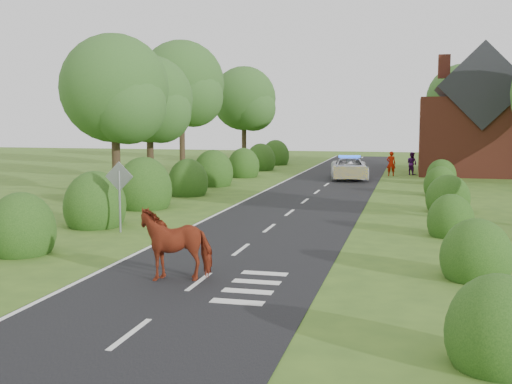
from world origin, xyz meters
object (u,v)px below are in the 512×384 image
(road_sign, at_px, (119,186))
(pedestrian_purple, at_px, (412,164))
(police_van, at_px, (349,168))
(pedestrian_red, at_px, (391,164))
(cow, at_px, (176,249))

(road_sign, bearing_deg, pedestrian_purple, 69.19)
(police_van, height_order, pedestrian_red, pedestrian_red)
(cow, height_order, pedestrian_purple, pedestrian_purple)
(pedestrian_red, bearing_deg, pedestrian_purple, -145.49)
(road_sign, relative_size, pedestrian_purple, 1.54)
(cow, distance_m, police_van, 27.81)
(cow, relative_size, pedestrian_purple, 1.30)
(police_van, bearing_deg, cow, -101.06)
(road_sign, height_order, cow, road_sign)
(pedestrian_red, relative_size, pedestrian_purple, 1.06)
(pedestrian_red, bearing_deg, police_van, 44.99)
(police_van, relative_size, pedestrian_red, 3.16)
(road_sign, xyz_separation_m, cow, (4.29, -5.69, -0.90))
(road_sign, height_order, police_van, road_sign)
(road_sign, distance_m, pedestrian_purple, 28.20)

